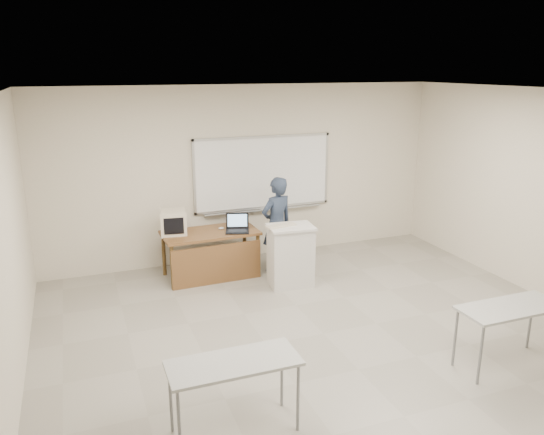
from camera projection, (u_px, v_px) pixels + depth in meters
name	position (u px, v px, depth m)	size (l,w,h in m)	color
floor	(358.00, 370.00, 5.96)	(7.00, 8.00, 0.01)	gray
whiteboard	(263.00, 174.00, 9.22)	(2.48, 0.10, 1.31)	white
student_desks	(440.00, 382.00, 4.56)	(4.40, 2.20, 0.73)	#A3A29D
instructor_desk	(212.00, 245.00, 8.38)	(1.51, 0.75, 0.75)	brown
podium	(291.00, 256.00, 8.14)	(0.68, 0.50, 0.96)	#B9B5AF
crt_monitor	(173.00, 222.00, 8.30)	(0.40, 0.44, 0.38)	#C2B59F
laptop	(236.00, 227.00, 8.44)	(0.36, 0.34, 0.27)	black
mouse	(221.00, 228.00, 8.53)	(0.09, 0.06, 0.04)	#AEB2B6
keyboard	(281.00, 226.00, 7.99)	(0.47, 0.16, 0.03)	#C2B59F
presenter	(277.00, 225.00, 8.64)	(0.58, 0.38, 1.59)	black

